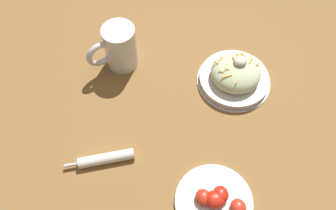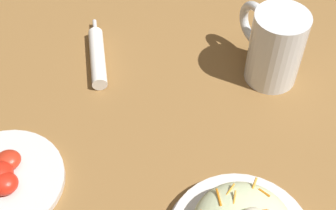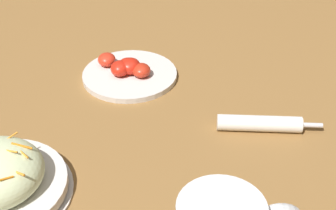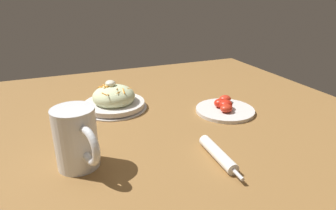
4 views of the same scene
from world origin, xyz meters
name	(u,v)px [view 4 (image 4 of 4)]	position (x,y,z in m)	size (l,w,h in m)	color
ground_plane	(161,132)	(0.00, 0.00, 0.00)	(1.43, 1.43, 0.00)	olive
salad_plate	(114,100)	(0.22, 0.09, 0.03)	(0.22, 0.22, 0.10)	silver
beer_mug	(77,142)	(-0.09, 0.24, 0.06)	(0.15, 0.10, 0.14)	white
napkin_roll	(218,154)	(-0.19, -0.08, 0.01)	(0.18, 0.03, 0.03)	white
tomato_plate	(225,108)	(0.06, -0.25, 0.01)	(0.19, 0.19, 0.04)	silver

